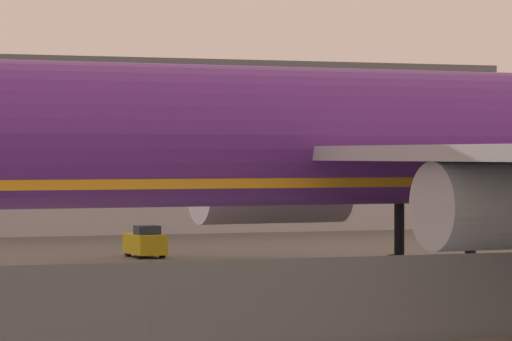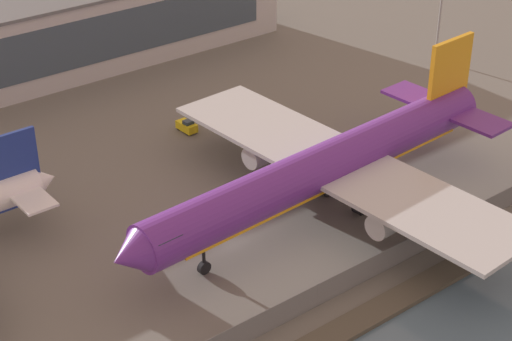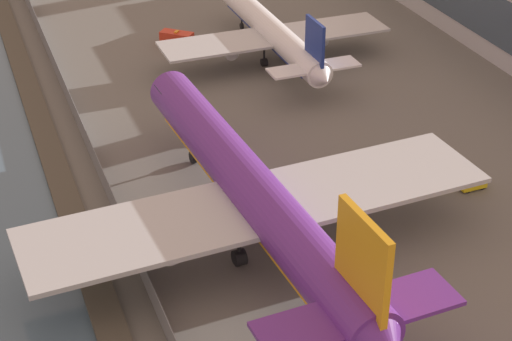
# 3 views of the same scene
# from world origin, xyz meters

# --- Properties ---
(ground_plane) EXTENTS (500.00, 500.00, 0.00)m
(ground_plane) POSITION_xyz_m (0.00, 0.00, 0.00)
(ground_plane) COLOR #66635E
(perimeter_fence) EXTENTS (280.00, 0.10, 2.72)m
(perimeter_fence) POSITION_xyz_m (0.00, -16.00, 1.36)
(perimeter_fence) COLOR slate
(perimeter_fence) RESTS_ON ground
(cargo_jet_purple) EXTENTS (56.77, 48.82, 16.30)m
(cargo_jet_purple) POSITION_xyz_m (12.72, -3.48, 6.22)
(cargo_jet_purple) COLOR #602889
(cargo_jet_purple) RESTS_ON ground
(baggage_tug) EXTENTS (1.73, 3.26, 1.80)m
(baggage_tug) POSITION_xyz_m (11.39, 23.97, 0.81)
(baggage_tug) COLOR yellow
(baggage_tug) RESTS_ON ground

